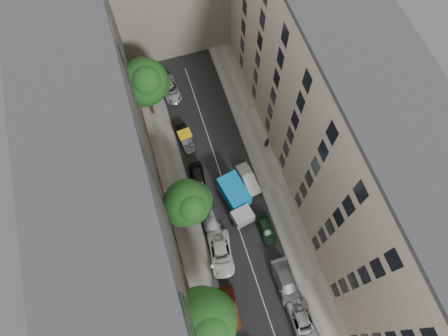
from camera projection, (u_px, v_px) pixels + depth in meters
name	position (u px, v px, depth m)	size (l,w,h in m)	color
ground	(229.00, 200.00, 46.18)	(120.00, 120.00, 0.00)	#4C4C49
road_surface	(229.00, 200.00, 46.17)	(8.00, 44.00, 0.02)	black
sidewalk_left	(183.00, 213.00, 45.44)	(3.00, 44.00, 0.15)	gray
sidewalk_right	(274.00, 187.00, 46.78)	(3.00, 44.00, 0.15)	gray
building_left	(114.00, 197.00, 35.72)	(8.00, 44.00, 20.00)	#454341
building_right	(339.00, 133.00, 38.40)	(8.00, 44.00, 20.00)	#C1B096
tarp_truck	(236.00, 199.00, 44.65)	(3.37, 6.21, 2.69)	black
car_left_1	(230.00, 308.00, 40.59)	(1.56, 4.47, 1.47)	#4E160F
car_left_2	(221.00, 254.00, 42.89)	(2.43, 5.27, 1.46)	silver
car_left_3	(211.00, 223.00, 44.34)	(1.94, 4.77, 1.38)	#B9B8BE
car_left_4	(198.00, 178.00, 46.52)	(1.69, 4.21, 1.44)	black
car_left_5	(185.00, 138.00, 48.76)	(1.42, 4.08, 1.34)	black
car_left_6	(170.00, 89.00, 51.77)	(2.12, 4.61, 1.28)	#B3B4B8
car_right_0	(303.00, 324.00, 40.03)	(2.29, 4.96, 1.38)	#B8B7BC
car_right_1	(286.00, 283.00, 41.60)	(2.10, 5.15, 1.50)	slate
car_right_2	(266.00, 228.00, 44.12)	(1.53, 3.80, 1.29)	black
car_right_3	(248.00, 179.00, 46.53)	(1.44, 4.12, 1.36)	silver
tree_near	(204.00, 323.00, 34.63)	(6.25, 6.11, 9.71)	#382619
tree_mid	(189.00, 204.00, 40.67)	(5.21, 4.92, 7.54)	#382619
tree_far	(146.00, 84.00, 45.21)	(5.77, 5.57, 9.33)	#382619
lamp_post	(213.00, 271.00, 38.48)	(0.36, 0.36, 7.06)	#1A5D37
pedestrian	(267.00, 143.00, 48.03)	(0.70, 0.46, 1.91)	black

